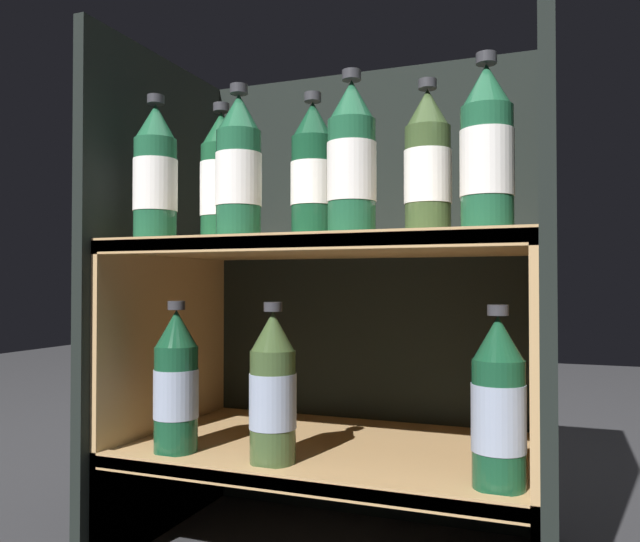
{
  "coord_description": "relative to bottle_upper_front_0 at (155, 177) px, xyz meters",
  "views": [
    {
      "loc": [
        0.35,
        -0.78,
        0.46
      ],
      "look_at": [
        0.0,
        0.14,
        0.48
      ],
      "focal_mm": 35.0,
      "sensor_mm": 36.0,
      "label": 1
    }
  ],
  "objects": [
    {
      "name": "fridge_back_wall",
      "position": [
        0.26,
        0.34,
        -0.19
      ],
      "size": [
        0.7,
        0.02,
        0.88
      ],
      "primitive_type": "cube",
      "color": "black",
      "rests_on": "ground_plane"
    },
    {
      "name": "fridge_side_left",
      "position": [
        -0.08,
        0.13,
        -0.19
      ],
      "size": [
        0.02,
        0.44,
        0.88
      ],
      "primitive_type": "cube",
      "color": "black",
      "rests_on": "ground_plane"
    },
    {
      "name": "fridge_side_right",
      "position": [
        0.6,
        0.13,
        -0.19
      ],
      "size": [
        0.02,
        0.44,
        0.88
      ],
      "primitive_type": "cube",
      "color": "black",
      "rests_on": "ground_plane"
    },
    {
      "name": "shelf_lower",
      "position": [
        0.26,
        0.12,
        -0.47
      ],
      "size": [
        0.66,
        0.4,
        0.19
      ],
      "color": "tan",
      "rests_on": "ground_plane"
    },
    {
      "name": "shelf_upper",
      "position": [
        0.26,
        0.13,
        -0.24
      ],
      "size": [
        0.66,
        0.4,
        0.53
      ],
      "color": "tan",
      "rests_on": "ground_plane"
    },
    {
      "name": "bottle_upper_front_0",
      "position": [
        0.0,
        0.0,
        0.0
      ],
      "size": [
        0.07,
        0.07,
        0.24
      ],
      "color": "#1E5638",
      "rests_on": "shelf_upper"
    },
    {
      "name": "bottle_upper_front_1",
      "position": [
        0.15,
        0.0,
        0.0
      ],
      "size": [
        0.07,
        0.07,
        0.24
      ],
      "color": "#1E5638",
      "rests_on": "shelf_upper"
    },
    {
      "name": "bottle_upper_front_2",
      "position": [
        0.34,
        0.0,
        -0.0
      ],
      "size": [
        0.07,
        0.07,
        0.24
      ],
      "color": "#1E5638",
      "rests_on": "shelf_upper"
    },
    {
      "name": "bottle_upper_front_3",
      "position": [
        0.52,
        0.0,
        -0.0
      ],
      "size": [
        0.07,
        0.07,
        0.24
      ],
      "color": "#1E5638",
      "rests_on": "shelf_upper"
    },
    {
      "name": "bottle_upper_back_0",
      "position": [
        0.08,
        0.08,
        -0.0
      ],
      "size": [
        0.07,
        0.07,
        0.24
      ],
      "color": "#194C2D",
      "rests_on": "shelf_upper"
    },
    {
      "name": "bottle_upper_back_1",
      "position": [
        0.24,
        0.08,
        0.0
      ],
      "size": [
        0.07,
        0.07,
        0.24
      ],
      "color": "#144228",
      "rests_on": "shelf_upper"
    },
    {
      "name": "bottle_upper_back_2",
      "position": [
        0.43,
        0.08,
        0.0
      ],
      "size": [
        0.07,
        0.07,
        0.24
      ],
      "color": "#384C28",
      "rests_on": "shelf_upper"
    },
    {
      "name": "bottle_lower_front_0",
      "position": [
        0.04,
        0.0,
        -0.33
      ],
      "size": [
        0.07,
        0.07,
        0.24
      ],
      "color": "#144228",
      "rests_on": "shelf_lower"
    },
    {
      "name": "bottle_lower_front_1",
      "position": [
        0.21,
        0.0,
        -0.33
      ],
      "size": [
        0.07,
        0.07,
        0.24
      ],
      "color": "#384C28",
      "rests_on": "shelf_lower"
    },
    {
      "name": "bottle_lower_front_2",
      "position": [
        0.54,
        0.0,
        -0.34
      ],
      "size": [
        0.07,
        0.07,
        0.24
      ],
      "color": "#144228",
      "rests_on": "shelf_lower"
    }
  ]
}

